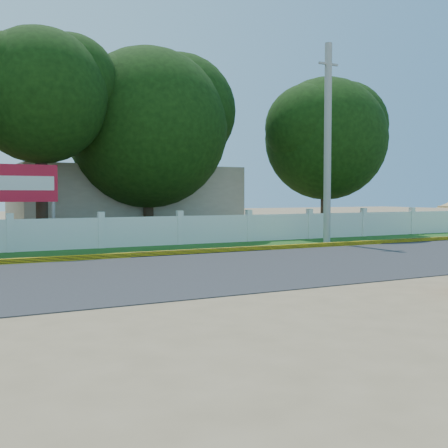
# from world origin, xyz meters

# --- Properties ---
(ground) EXTENTS (120.00, 120.00, 0.00)m
(ground) POSITION_xyz_m (0.00, 0.00, 0.00)
(ground) COLOR #9E8460
(ground) RESTS_ON ground
(road) EXTENTS (60.00, 7.00, 0.02)m
(road) POSITION_xyz_m (0.00, 4.50, 0.01)
(road) COLOR #38383A
(road) RESTS_ON ground
(grass_verge) EXTENTS (60.00, 3.50, 0.03)m
(grass_verge) POSITION_xyz_m (0.00, 9.75, 0.01)
(grass_verge) COLOR #2D601E
(grass_verge) RESTS_ON ground
(curb) EXTENTS (40.00, 0.18, 0.16)m
(curb) POSITION_xyz_m (0.00, 8.05, 0.08)
(curb) COLOR yellow
(curb) RESTS_ON ground
(fence) EXTENTS (40.00, 0.10, 1.10)m
(fence) POSITION_xyz_m (0.00, 11.20, 0.55)
(fence) COLOR silver
(fence) RESTS_ON ground
(building_near) EXTENTS (10.00, 6.00, 3.20)m
(building_near) POSITION_xyz_m (3.00, 18.00, 1.60)
(building_near) COLOR #B7AD99
(building_near) RESTS_ON ground
(utility_pole) EXTENTS (0.28, 0.28, 7.73)m
(utility_pole) POSITION_xyz_m (8.42, 9.30, 3.86)
(utility_pole) COLOR gray
(utility_pole) RESTS_ON ground
(billboard) EXTENTS (2.50, 0.13, 2.95)m
(billboard) POSITION_xyz_m (-2.50, 12.30, 2.14)
(billboard) COLOR gray
(billboard) RESTS_ON ground
(tree_row) EXTENTS (30.78, 8.15, 8.83)m
(tree_row) POSITION_xyz_m (-1.75, 14.00, 4.94)
(tree_row) COLOR #473828
(tree_row) RESTS_ON ground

